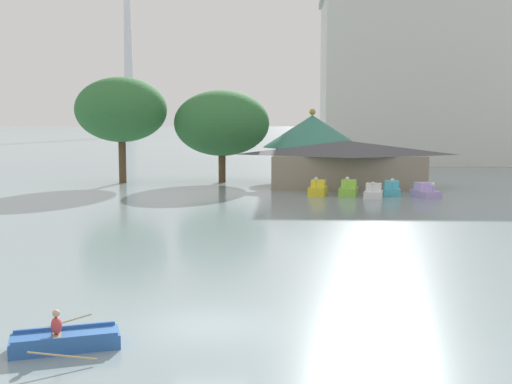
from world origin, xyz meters
The scene contains 12 objects.
ground_plane centered at (0.00, 0.00, 0.00)m, with size 2000.00×2000.00×0.00m, color gray.
rowboat_with_rower centered at (-3.92, -2.36, 0.25)m, with size 3.30×3.43×1.20m.
pedal_boat_yellow centered at (5.61, 37.00, 0.57)m, with size 1.91×2.59×1.76m.
pedal_boat_lime centered at (8.38, 36.97, 0.57)m, with size 2.02×2.85×1.82m.
pedal_boat_white centered at (10.42, 35.54, 0.50)m, with size 1.98×2.53×1.51m.
pedal_boat_cyan centered at (12.35, 37.52, 0.53)m, with size 1.76×2.45×1.63m.
pedal_boat_lavender centered at (15.05, 35.99, 0.51)m, with size 2.39×3.17×1.45m.
boathouse centered at (8.84, 44.53, 2.49)m, with size 16.28×9.02×4.75m.
green_roof_pavilion centered at (5.68, 50.82, 4.27)m, with size 11.11×11.11×8.11m.
shoreline_tree_tall_left centered at (-15.15, 48.13, 7.95)m, with size 9.90×9.90×11.49m.
shoreline_tree_mid centered at (-4.35, 49.63, 6.51)m, with size 10.52×10.52×10.14m.
background_building_block centered at (28.67, 82.99, 13.39)m, with size 40.59×15.56×26.74m.
Camera 1 is at (2.47, -19.97, 6.62)m, focal length 44.18 mm.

